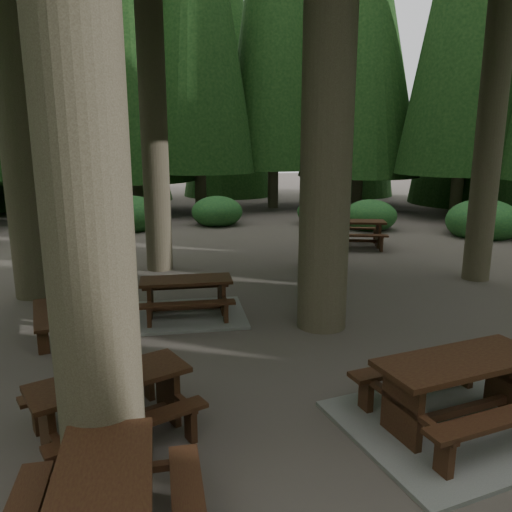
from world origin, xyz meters
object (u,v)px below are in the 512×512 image
object	(u,v)px
picnic_table_c	(187,304)
picnic_table_e	(111,397)
picnic_table_b	(76,307)
picnic_table_a	(457,403)
picnic_table_d	(354,229)

from	to	relation	value
picnic_table_c	picnic_table_e	size ratio (longest dim) A/B	1.15
picnic_table_b	picnic_table_c	size ratio (longest dim) A/B	0.79
picnic_table_a	picnic_table_c	xyz separation A→B (m)	(-2.35, 4.50, -0.06)
picnic_table_a	picnic_table_e	distance (m)	3.82
picnic_table_b	picnic_table_a	bearing A→B (deg)	-142.14
picnic_table_b	picnic_table_c	world-z (taller)	picnic_table_c
picnic_table_a	picnic_table_d	distance (m)	9.86
picnic_table_e	picnic_table_c	bearing A→B (deg)	50.55
picnic_table_b	picnic_table_e	world-z (taller)	picnic_table_e
picnic_table_a	picnic_table_d	bearing A→B (deg)	63.39
picnic_table_b	picnic_table_e	bearing A→B (deg)	-178.51
picnic_table_c	picnic_table_a	bearing A→B (deg)	-55.78
picnic_table_d	picnic_table_e	world-z (taller)	picnic_table_d
picnic_table_a	picnic_table_e	bearing A→B (deg)	160.36
picnic_table_b	picnic_table_c	bearing A→B (deg)	-87.68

